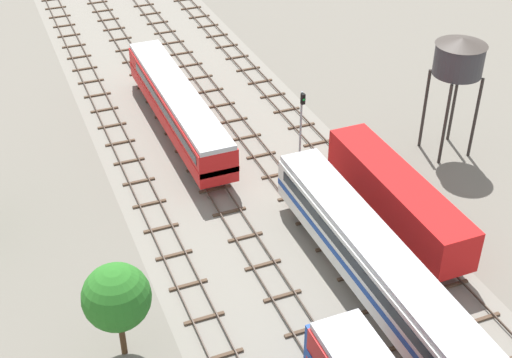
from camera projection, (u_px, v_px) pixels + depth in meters
name	position (u px, v px, depth m)	size (l,w,h in m)	color
ground_plane	(183.00, 94.00, 63.18)	(480.00, 480.00, 0.00)	slate
ballast_bed	(183.00, 94.00, 63.18)	(18.57, 176.00, 0.01)	gray
track_far_left	(101.00, 102.00, 61.59)	(2.40, 126.00, 0.29)	#47382D
track_left	(154.00, 92.00, 63.11)	(2.40, 126.00, 0.29)	#47382D
track_centre_left	(205.00, 83.00, 64.64)	(2.40, 126.00, 0.29)	#47382D
track_centre	(254.00, 75.00, 66.16)	(2.40, 126.00, 0.29)	#47382D
passenger_coach_centre_left_mid	(380.00, 269.00, 39.38)	(2.96, 22.00, 3.80)	white
freight_boxcar_centre_midfar	(397.00, 195.00, 45.70)	(2.87, 14.00, 3.60)	red
diesel_railcar_left_far	(177.00, 105.00, 55.82)	(2.96, 20.50, 3.80)	red
water_tower	(459.00, 58.00, 50.66)	(3.78, 3.78, 9.39)	#2D2826
signal_post_nearest	(301.00, 119.00, 51.58)	(0.28, 0.47, 5.93)	gray
lineside_tree_0	(117.00, 297.00, 35.46)	(3.58, 3.58, 5.83)	#4C331E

